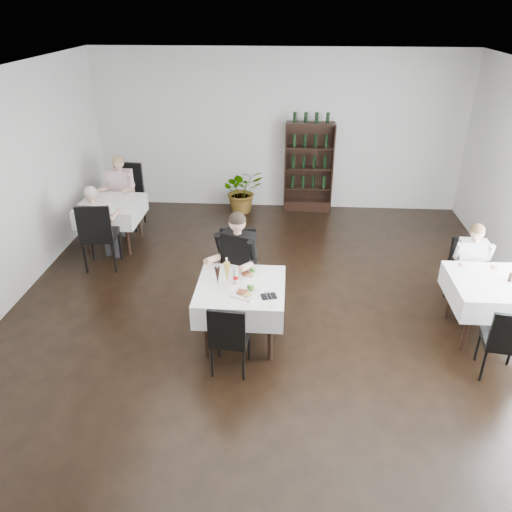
{
  "coord_description": "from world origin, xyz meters",
  "views": [
    {
      "loc": [
        0.22,
        -5.0,
        3.77
      ],
      "look_at": [
        -0.13,
        0.2,
        1.06
      ],
      "focal_mm": 35.0,
      "sensor_mm": 36.0,
      "label": 1
    }
  ],
  "objects": [
    {
      "name": "pilsner_lager",
      "position": [
        -0.46,
        0.05,
        0.91
      ],
      "size": [
        0.08,
        0.08,
        0.33
      ],
      "color": "gold",
      "rests_on": "main_table"
    },
    {
      "name": "plate_near",
      "position": [
        -0.22,
        -0.18,
        0.79
      ],
      "size": [
        0.37,
        0.37,
        0.09
      ],
      "color": "white",
      "rests_on": "main_table"
    },
    {
      "name": "right_chair_far",
      "position": [
        2.67,
        1.11,
        0.53
      ],
      "size": [
        0.53,
        0.53,
        0.93
      ],
      "color": "black",
      "rests_on": "ground"
    },
    {
      "name": "left_chair_near",
      "position": [
        -2.62,
        1.65,
        0.62
      ],
      "size": [
        0.55,
        0.56,
        1.09
      ],
      "color": "black",
      "rests_on": "ground"
    },
    {
      "name": "right_table",
      "position": [
        2.7,
        0.3,
        0.62
      ],
      "size": [
        0.98,
        0.98,
        0.77
      ],
      "color": "black",
      "rests_on": "ground"
    },
    {
      "name": "wine_shelf",
      "position": [
        0.6,
        4.31,
        0.85
      ],
      "size": [
        0.9,
        0.28,
        1.75
      ],
      "color": "black",
      "rests_on": "ground"
    },
    {
      "name": "room_shell",
      "position": [
        0.0,
        0.0,
        1.5
      ],
      "size": [
        9.0,
        9.0,
        9.0
      ],
      "color": "black",
      "rests_on": "ground"
    },
    {
      "name": "plate_far",
      "position": [
        -0.22,
        0.25,
        0.79
      ],
      "size": [
        0.31,
        0.31,
        0.07
      ],
      "color": "white",
      "rests_on": "main_table"
    },
    {
      "name": "pilsner_dark",
      "position": [
        -0.57,
        0.0,
        0.89
      ],
      "size": [
        0.07,
        0.07,
        0.28
      ],
      "color": "black",
      "rests_on": "main_table"
    },
    {
      "name": "diner_left_far",
      "position": [
        -2.73,
        3.12,
        0.79
      ],
      "size": [
        0.54,
        0.55,
        1.36
      ],
      "color": "#3B3C42",
      "rests_on": "ground"
    },
    {
      "name": "main_chair_far",
      "position": [
        -0.42,
        0.85,
        0.6
      ],
      "size": [
        0.5,
        0.51,
        1.06
      ],
      "color": "black",
      "rests_on": "ground"
    },
    {
      "name": "main_table",
      "position": [
        -0.3,
        0.0,
        0.62
      ],
      "size": [
        1.03,
        1.03,
        0.77
      ],
      "color": "black",
      "rests_on": "ground"
    },
    {
      "name": "diner_main",
      "position": [
        -0.41,
        0.51,
        0.84
      ],
      "size": [
        0.64,
        0.67,
        1.45
      ],
      "color": "#3B3C42",
      "rests_on": "ground"
    },
    {
      "name": "pepper_mill",
      "position": [
        2.88,
        0.31,
        0.82
      ],
      "size": [
        0.05,
        0.05,
        0.11
      ],
      "primitive_type": "cylinder",
      "rotation": [
        0.0,
        0.0,
        -0.32
      ],
      "color": "black",
      "rests_on": "right_table"
    },
    {
      "name": "diner_left_near",
      "position": [
        -2.67,
        1.84,
        0.76
      ],
      "size": [
        0.54,
        0.58,
        1.3
      ],
      "color": "#3B3C42",
      "rests_on": "ground"
    },
    {
      "name": "right_chair_near",
      "position": [
        2.59,
        -0.5,
        0.51
      ],
      "size": [
        0.46,
        0.47,
        0.89
      ],
      "color": "black",
      "rests_on": "ground"
    },
    {
      "name": "main_chair_near",
      "position": [
        -0.37,
        -0.62,
        0.51
      ],
      "size": [
        0.44,
        0.44,
        0.89
      ],
      "color": "black",
      "rests_on": "ground"
    },
    {
      "name": "potted_tree",
      "position": [
        -0.67,
        4.14,
        0.43
      ],
      "size": [
        0.97,
        0.91,
        0.86
      ],
      "primitive_type": "imported",
      "rotation": [
        0.0,
        0.0,
        0.36
      ],
      "color": "#20541D",
      "rests_on": "ground"
    },
    {
      "name": "napkin_cutlery",
      "position": [
        0.04,
        -0.22,
        0.78
      ],
      "size": [
        0.2,
        0.19,
        0.02
      ],
      "color": "black",
      "rests_on": "main_table"
    },
    {
      "name": "coke_bottle",
      "position": [
        -0.36,
        0.04,
        0.87
      ],
      "size": [
        0.06,
        0.06,
        0.24
      ],
      "color": "silver",
      "rests_on": "main_table"
    },
    {
      "name": "left_chair_far",
      "position": [
        -2.69,
        3.36,
        0.65
      ],
      "size": [
        0.57,
        0.57,
        1.14
      ],
      "color": "black",
      "rests_on": "ground"
    },
    {
      "name": "diner_right_far",
      "position": [
        2.63,
        0.87,
        0.72
      ],
      "size": [
        0.48,
        0.48,
        1.23
      ],
      "color": "#3B3C42",
      "rests_on": "ground"
    },
    {
      "name": "left_table",
      "position": [
        -2.7,
        2.5,
        0.62
      ],
      "size": [
        0.98,
        0.98,
        0.77
      ],
      "color": "black",
      "rests_on": "ground"
    }
  ]
}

